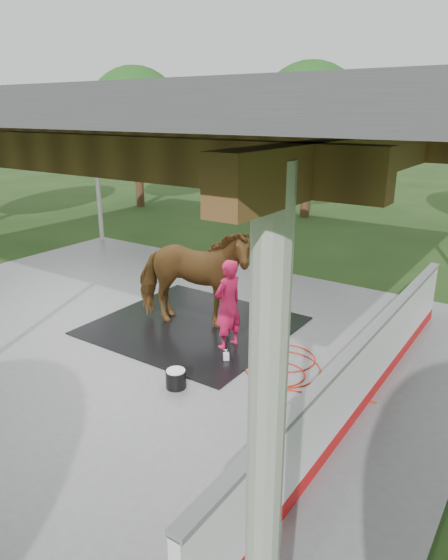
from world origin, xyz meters
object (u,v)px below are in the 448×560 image
Objects in this scene: dasher_board at (362,375)px; wash_bucket at (176,379)px; handler at (228,305)px; horse at (192,277)px.

dasher_board reaches higher than wash_bucket.
handler is 5.19× the size of wash_bucket.
horse is at bearing 121.10° from wash_bucket.
wash_bucket is at bearing -170.32° from horse.
handler is at bearing -130.53° from horse.
wash_bucket is (0.11, -1.58, -0.66)m from handler.
horse is (-3.67, 0.96, 0.47)m from dasher_board.
wash_bucket is (1.17, -1.95, -0.86)m from horse.
handler is (-2.62, 0.59, 0.27)m from dasher_board.
horse is at bearing -97.04° from handler.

